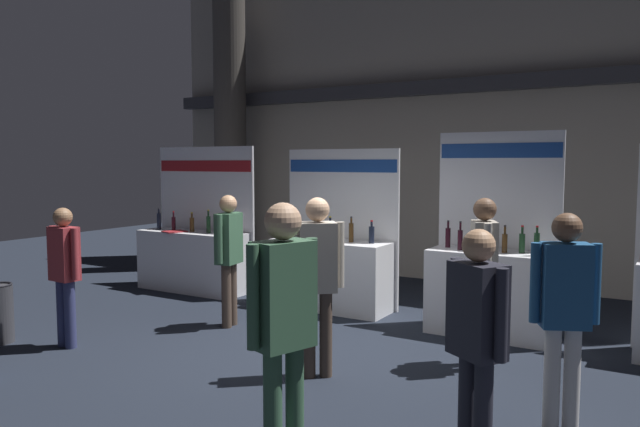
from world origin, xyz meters
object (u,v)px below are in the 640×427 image
object	(u,v)px
visitor_6	(65,267)
exhibitor_booth_2	(490,284)
exhibitor_booth_0	(194,254)
visitor_1	(317,270)
exhibitor_booth_1	(332,268)
visitor_3	(283,314)
visitor_5	(483,268)
visitor_7	(477,330)
visitor_4	(564,304)
visitor_0	(229,249)

from	to	relation	value
visitor_6	exhibitor_booth_2	bearing A→B (deg)	40.14
exhibitor_booth_0	visitor_1	size ratio (longest dim) A/B	1.34
visitor_6	visitor_1	bearing A→B (deg)	15.89
visitor_1	exhibitor_booth_1	bearing A→B (deg)	77.63
visitor_3	visitor_5	size ratio (longest dim) A/B	1.06
exhibitor_booth_1	visitor_7	xyz separation A→B (m)	(3.06, -3.44, 0.39)
exhibitor_booth_1	visitor_4	distance (m)	4.28
visitor_3	visitor_7	bearing A→B (deg)	143.19
exhibitor_booth_1	visitor_4	bearing A→B (deg)	-35.71
visitor_0	visitor_4	size ratio (longest dim) A/B	0.98
exhibitor_booth_0	visitor_3	bearing A→B (deg)	-42.04
visitor_0	visitor_6	world-z (taller)	visitor_0
exhibitor_booth_0	visitor_4	xyz separation A→B (m)	(5.99, -2.42, 0.42)
visitor_5	visitor_7	distance (m)	2.17
visitor_3	visitor_6	xyz separation A→B (m)	(-3.69, 1.08, -0.19)
visitor_6	visitor_7	distance (m)	4.76
exhibitor_booth_2	visitor_0	size ratio (longest dim) A/B	1.47
visitor_1	visitor_6	size ratio (longest dim) A/B	1.11
visitor_5	visitor_4	bearing A→B (deg)	14.89
exhibitor_booth_2	visitor_5	world-z (taller)	exhibitor_booth_2
exhibitor_booth_1	visitor_3	bearing A→B (deg)	-64.28
exhibitor_booth_1	exhibitor_booth_0	bearing A→B (deg)	-178.55
exhibitor_booth_2	visitor_4	world-z (taller)	exhibitor_booth_2
exhibitor_booth_0	visitor_7	size ratio (longest dim) A/B	1.42
visitor_1	exhibitor_booth_0	bearing A→B (deg)	108.62
visitor_0	visitor_1	world-z (taller)	visitor_1
exhibitor_booth_2	visitor_1	world-z (taller)	exhibitor_booth_2
exhibitor_booth_0	visitor_3	xyz separation A→B (m)	(4.54, -4.09, 0.51)
visitor_0	visitor_4	bearing A→B (deg)	67.00
exhibitor_booth_0	visitor_1	bearing A→B (deg)	-32.28
visitor_5	exhibitor_booth_0	bearing A→B (deg)	-128.54
visitor_0	exhibitor_booth_1	bearing A→B (deg)	146.51
exhibitor_booth_2	visitor_6	size ratio (longest dim) A/B	1.56
exhibitor_booth_0	visitor_7	world-z (taller)	exhibitor_booth_0
exhibitor_booth_2	visitor_1	size ratio (longest dim) A/B	1.40
visitor_4	visitor_6	bearing A→B (deg)	161.65
visitor_4	visitor_5	distance (m)	1.48
exhibitor_booth_2	visitor_7	xyz separation A→B (m)	(0.78, -3.30, 0.35)
exhibitor_booth_0	visitor_6	world-z (taller)	exhibitor_booth_0
exhibitor_booth_1	visitor_5	distance (m)	2.88
visitor_0	visitor_6	size ratio (longest dim) A/B	1.06
exhibitor_booth_1	visitor_0	xyz separation A→B (m)	(-0.66, -1.46, 0.40)
exhibitor_booth_1	exhibitor_booth_2	bearing A→B (deg)	-3.57
exhibitor_booth_2	visitor_1	xyz separation A→B (m)	(-1.05, -2.30, 0.43)
visitor_0	visitor_3	bearing A→B (deg)	35.65
exhibitor_booth_0	visitor_5	world-z (taller)	exhibitor_booth_0
exhibitor_booth_1	visitor_1	distance (m)	2.78
exhibitor_booth_1	visitor_0	world-z (taller)	exhibitor_booth_1
visitor_0	visitor_7	bearing A→B (deg)	52.96
exhibitor_booth_1	visitor_4	size ratio (longest dim) A/B	1.34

